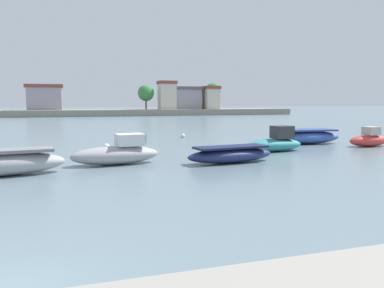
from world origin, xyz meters
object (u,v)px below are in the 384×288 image
at_px(moored_boat_5, 275,143).
at_px(moored_boat_7, 369,139).
at_px(mooring_buoy_0, 107,147).
at_px(mooring_buoy_1, 183,136).
at_px(moored_boat_2, 4,163).
at_px(moored_boat_4, 231,155).
at_px(moored_boat_3, 118,153).
at_px(moored_boat_6, 307,137).

distance_m(moored_boat_5, moored_boat_7, 7.87).
xyz_separation_m(moored_boat_5, mooring_buoy_0, (-10.42, 3.99, -0.34)).
relative_size(moored_boat_7, mooring_buoy_1, 9.04).
height_order(moored_boat_2, moored_boat_5, moored_boat_5).
bearing_deg(moored_boat_5, mooring_buoy_1, 101.39).
relative_size(moored_boat_4, moored_boat_7, 1.53).
height_order(moored_boat_2, mooring_buoy_0, moored_boat_2).
relative_size(moored_boat_3, mooring_buoy_0, 10.84).
relative_size(moored_boat_2, moored_boat_7, 1.58).
bearing_deg(moored_boat_3, moored_boat_4, -18.69).
xyz_separation_m(moored_boat_5, moored_boat_7, (7.86, 0.40, -0.05)).
bearing_deg(moored_boat_2, moored_boat_5, 5.51).
distance_m(moored_boat_3, moored_boat_4, 5.95).
relative_size(moored_boat_2, mooring_buoy_1, 14.31).
bearing_deg(moored_boat_4, mooring_buoy_1, 77.88).
height_order(moored_boat_7, mooring_buoy_0, moored_boat_7).
distance_m(moored_boat_6, mooring_buoy_1, 10.70).
xyz_separation_m(moored_boat_4, moored_boat_7, (12.41, 3.76, 0.08)).
bearing_deg(moored_boat_6, moored_boat_2, -155.60).
xyz_separation_m(moored_boat_6, moored_boat_7, (3.25, -2.89, -0.03)).
height_order(moored_boat_5, mooring_buoy_1, moored_boat_5).
relative_size(moored_boat_3, moored_boat_5, 1.09).
bearing_deg(mooring_buoy_1, moored_boat_7, -42.49).
distance_m(moored_boat_2, moored_boat_4, 10.92).
relative_size(moored_boat_6, mooring_buoy_0, 12.61).
distance_m(moored_boat_2, moored_boat_6, 21.25).
xyz_separation_m(moored_boat_5, mooring_buoy_1, (-3.23, 10.56, -0.37)).
xyz_separation_m(moored_boat_3, moored_boat_5, (10.36, 2.09, -0.02)).
height_order(moored_boat_3, moored_boat_7, moored_boat_3).
xyz_separation_m(moored_boat_2, mooring_buoy_1, (12.23, 14.25, -0.37)).
height_order(moored_boat_6, mooring_buoy_0, moored_boat_6).
xyz_separation_m(moored_boat_2, moored_boat_6, (20.07, 6.97, -0.02)).
distance_m(moored_boat_4, moored_boat_7, 12.97).
height_order(moored_boat_2, moored_boat_6, moored_boat_2).
relative_size(moored_boat_2, moored_boat_5, 1.23).
distance_m(moored_boat_3, moored_boat_6, 15.90).
height_order(moored_boat_4, mooring_buoy_0, moored_boat_4).
bearing_deg(moored_boat_3, moored_boat_5, 5.10).
bearing_deg(moored_boat_5, moored_boat_4, -149.14).
bearing_deg(mooring_buoy_1, moored_boat_5, -73.01).
distance_m(moored_boat_3, mooring_buoy_1, 14.52).
xyz_separation_m(moored_boat_3, moored_boat_4, (5.81, -1.27, -0.15)).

